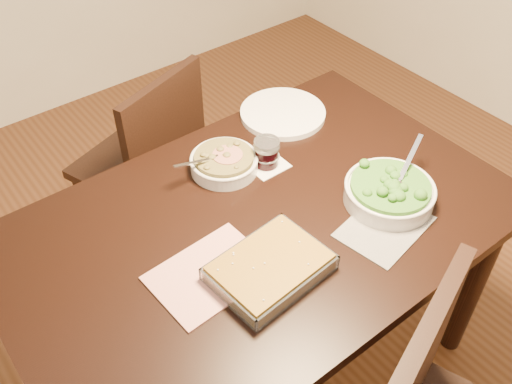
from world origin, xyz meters
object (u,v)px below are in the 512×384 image
at_px(table, 260,243).
at_px(broccoli_bowl, 389,192).
at_px(stew_bowl, 224,162).
at_px(dinner_plate, 283,113).
at_px(chair_far, 149,158).
at_px(baking_dish, 270,268).
at_px(wine_tumbler, 267,152).

height_order(table, broccoli_bowl, broccoli_bowl).
height_order(stew_bowl, dinner_plate, stew_bowl).
xyz_separation_m(stew_bowl, chair_far, (-0.02, 0.49, -0.30)).
relative_size(stew_bowl, chair_far, 0.27).
bearing_deg(baking_dish, chair_far, 77.04).
distance_m(stew_bowl, chair_far, 0.58).
bearing_deg(chair_far, wine_tumbler, 84.18).
xyz_separation_m(broccoli_bowl, chair_far, (-0.30, 0.89, -0.31)).
bearing_deg(stew_bowl, chair_far, 91.90).
xyz_separation_m(stew_bowl, wine_tumbler, (0.11, -0.06, 0.02)).
xyz_separation_m(table, broccoli_bowl, (0.33, -0.16, 0.13)).
relative_size(stew_bowl, broccoli_bowl, 0.81).
relative_size(dinner_plate, chair_far, 0.34).
distance_m(table, wine_tumbler, 0.28).
bearing_deg(chair_far, broccoli_bowl, 89.77).
relative_size(table, broccoli_bowl, 4.97).
xyz_separation_m(baking_dish, chair_far, (0.13, 0.89, -0.30)).
bearing_deg(chair_far, baking_dish, 62.72).
height_order(table, stew_bowl, stew_bowl).
bearing_deg(wine_tumbler, baking_dish, -127.53).
xyz_separation_m(broccoli_bowl, wine_tumbler, (-0.17, 0.34, 0.01)).
relative_size(table, wine_tumbler, 15.96).
relative_size(broccoli_bowl, chair_far, 0.33).
distance_m(table, baking_dish, 0.23).
relative_size(table, dinner_plate, 4.87).
xyz_separation_m(table, wine_tumbler, (0.16, 0.17, 0.14)).
bearing_deg(baking_dish, stew_bowl, 65.23).
relative_size(broccoli_bowl, wine_tumbler, 3.21).
bearing_deg(broccoli_bowl, stew_bowl, 125.79).
bearing_deg(dinner_plate, table, -136.90).
bearing_deg(dinner_plate, baking_dish, -132.59).
relative_size(baking_dish, chair_far, 0.35).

